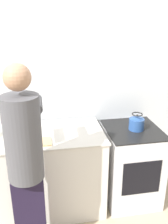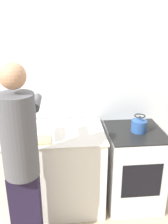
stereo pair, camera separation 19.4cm
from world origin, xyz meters
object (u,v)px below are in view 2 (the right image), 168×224
object	(u,v)px
person	(21,159)
kettle	(139,125)
cutting_board	(31,141)
oven	(132,166)
knife	(31,139)

from	to	relation	value
person	kettle	distance (m)	1.28
person	cutting_board	size ratio (longest dim) A/B	4.72
oven	knife	xyz separation A→B (m)	(-1.09, -0.17, 0.49)
oven	knife	world-z (taller)	knife
cutting_board	kettle	bearing A→B (deg)	8.67
person	knife	xyz separation A→B (m)	(0.04, 0.40, -0.03)
oven	kettle	xyz separation A→B (m)	(0.03, -0.01, 0.53)
kettle	person	bearing A→B (deg)	-154.17
oven	person	xyz separation A→B (m)	(-1.13, -0.57, 0.52)
oven	knife	size ratio (longest dim) A/B	4.87
knife	kettle	bearing A→B (deg)	10.78
knife	kettle	world-z (taller)	kettle
knife	kettle	xyz separation A→B (m)	(1.12, 0.16, 0.03)
knife	kettle	distance (m)	1.13
cutting_board	person	bearing A→B (deg)	-95.78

